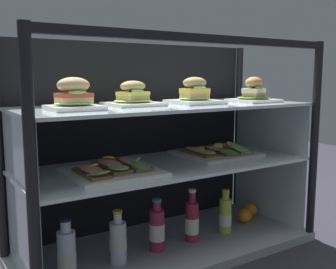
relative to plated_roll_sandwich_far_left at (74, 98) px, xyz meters
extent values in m
cube|color=#302C37|center=(0.42, 0.04, -0.70)|extent=(6.00, 6.00, 0.02)
cube|color=#9A9EA4|center=(0.42, 0.04, -0.67)|extent=(1.29, 0.54, 0.04)
cylinder|color=black|center=(-0.21, -0.21, -0.23)|extent=(0.04, 0.04, 0.91)
cylinder|color=black|center=(1.05, -0.21, -0.23)|extent=(0.04, 0.04, 0.91)
cylinder|color=black|center=(1.05, 0.29, -0.23)|extent=(0.04, 0.04, 0.91)
cube|color=black|center=(0.42, -0.21, 0.21)|extent=(1.26, 0.03, 0.03)
cube|color=black|center=(0.42, 0.31, -0.21)|extent=(1.22, 0.01, 0.87)
cube|color=silver|center=(-0.19, 0.04, -0.48)|extent=(0.01, 0.47, 0.34)
cube|color=silver|center=(1.02, 0.04, -0.48)|extent=(0.01, 0.47, 0.34)
cube|color=silver|center=(0.42, 0.04, -0.30)|extent=(1.24, 0.49, 0.01)
cube|color=silver|center=(-0.19, 0.04, -0.18)|extent=(0.01, 0.47, 0.24)
cube|color=silver|center=(1.02, 0.04, -0.18)|extent=(0.01, 0.47, 0.24)
cube|color=silver|center=(0.42, 0.04, -0.05)|extent=(1.24, 0.49, 0.01)
cube|color=white|center=(0.00, 0.00, -0.04)|extent=(0.18, 0.18, 0.02)
ellipsoid|color=#8BBD6C|center=(0.00, 0.00, -0.02)|extent=(0.14, 0.12, 0.02)
cube|color=#E7C07D|center=(0.00, 0.00, -0.01)|extent=(0.12, 0.09, 0.02)
cube|color=#BA4B2A|center=(0.00, 0.00, 0.01)|extent=(0.12, 0.09, 0.01)
ellipsoid|color=#8AB964|center=(0.00, -0.04, 0.02)|extent=(0.07, 0.03, 0.01)
ellipsoid|color=tan|center=(0.00, 0.00, 0.04)|extent=(0.12, 0.09, 0.06)
cube|color=white|center=(0.28, 0.08, -0.04)|extent=(0.21, 0.21, 0.01)
ellipsoid|color=#A3CE5A|center=(0.28, 0.08, -0.02)|extent=(0.16, 0.14, 0.01)
cube|color=tan|center=(0.28, 0.08, -0.01)|extent=(0.13, 0.11, 0.02)
cube|color=#DFD255|center=(0.28, 0.08, 0.00)|extent=(0.14, 0.11, 0.01)
ellipsoid|color=#8CB961|center=(0.28, 0.04, 0.02)|extent=(0.07, 0.05, 0.02)
ellipsoid|color=tan|center=(0.28, 0.08, 0.03)|extent=(0.14, 0.11, 0.04)
cube|color=white|center=(0.55, 0.03, -0.04)|extent=(0.20, 0.20, 0.02)
ellipsoid|color=#80B74F|center=(0.55, 0.03, -0.02)|extent=(0.14, 0.12, 0.01)
cube|color=tan|center=(0.55, 0.03, -0.01)|extent=(0.11, 0.08, 0.02)
cube|color=#EFD14E|center=(0.55, 0.03, 0.01)|extent=(0.11, 0.08, 0.02)
ellipsoid|color=#A4BC69|center=(0.55, -0.01, 0.03)|extent=(0.06, 0.03, 0.02)
ellipsoid|color=tan|center=(0.55, 0.03, 0.05)|extent=(0.11, 0.08, 0.05)
cube|color=white|center=(0.84, -0.02, -0.04)|extent=(0.19, 0.19, 0.01)
ellipsoid|color=#508C2E|center=(0.84, -0.02, -0.02)|extent=(0.16, 0.14, 0.01)
cube|color=tan|center=(0.84, -0.02, -0.01)|extent=(0.12, 0.10, 0.02)
cube|color=beige|center=(0.84, -0.02, 0.01)|extent=(0.13, 0.11, 0.02)
ellipsoid|color=olive|center=(0.84, -0.06, 0.02)|extent=(0.07, 0.05, 0.02)
ellipsoid|color=#AD7F46|center=(0.84, -0.02, 0.05)|extent=(0.13, 0.11, 0.05)
cube|color=white|center=(0.14, 0.00, -0.29)|extent=(0.34, 0.31, 0.01)
cube|color=brown|center=(0.05, -0.01, -0.28)|extent=(0.08, 0.21, 0.01)
ellipsoid|color=#97B25B|center=(0.05, -0.08, -0.26)|extent=(0.10, 0.12, 0.04)
ellipsoid|color=#EC9C82|center=(0.05, -0.01, -0.26)|extent=(0.07, 0.17, 0.02)
cylinder|color=yellow|center=(0.06, -0.02, -0.25)|extent=(0.05, 0.04, 0.02)
cube|color=brown|center=(0.14, 0.02, -0.27)|extent=(0.08, 0.23, 0.02)
ellipsoid|color=#A7BA6F|center=(0.14, -0.05, -0.26)|extent=(0.08, 0.12, 0.03)
ellipsoid|color=#EE9D77|center=(0.14, 0.02, -0.26)|extent=(0.07, 0.18, 0.02)
cylinder|color=yellow|center=(0.15, 0.05, -0.24)|extent=(0.07, 0.07, 0.02)
cube|color=brown|center=(0.23, 0.02, -0.27)|extent=(0.08, 0.22, 0.01)
ellipsoid|color=#689B4C|center=(0.23, -0.05, -0.26)|extent=(0.08, 0.12, 0.03)
ellipsoid|color=#F19E8A|center=(0.23, 0.02, -0.26)|extent=(0.07, 0.18, 0.01)
cylinder|color=#FDDA4A|center=(0.24, 0.00, -0.25)|extent=(0.05, 0.05, 0.02)
cube|color=white|center=(0.71, 0.07, -0.29)|extent=(0.34, 0.31, 0.01)
cube|color=brown|center=(0.61, 0.09, -0.27)|extent=(0.08, 0.22, 0.01)
ellipsoid|color=#96BC59|center=(0.61, 0.02, -0.26)|extent=(0.09, 0.12, 0.02)
ellipsoid|color=#E7A67F|center=(0.61, 0.09, -0.26)|extent=(0.07, 0.17, 0.01)
cylinder|color=#FED748|center=(0.61, 0.06, -0.25)|extent=(0.04, 0.04, 0.02)
cube|color=brown|center=(0.71, 0.06, -0.27)|extent=(0.08, 0.21, 0.01)
ellipsoid|color=#5E8D41|center=(0.71, -0.01, -0.26)|extent=(0.07, 0.11, 0.03)
ellipsoid|color=#E6947A|center=(0.71, 0.06, -0.26)|extent=(0.07, 0.17, 0.01)
cylinder|color=yellow|center=(0.71, 0.06, -0.25)|extent=(0.06, 0.06, 0.03)
cube|color=brown|center=(0.79, 0.07, -0.27)|extent=(0.08, 0.24, 0.01)
ellipsoid|color=#8FCF61|center=(0.79, 0.00, -0.26)|extent=(0.09, 0.13, 0.05)
ellipsoid|color=#EA9678|center=(0.79, 0.07, -0.26)|extent=(0.07, 0.19, 0.01)
cylinder|color=yellow|center=(0.78, 0.05, -0.25)|extent=(0.06, 0.06, 0.03)
cylinder|color=white|center=(-0.05, -0.01, -0.56)|extent=(0.07, 0.07, 0.17)
cylinder|color=silver|center=(-0.05, -0.01, -0.59)|extent=(0.07, 0.07, 0.06)
cylinder|color=white|center=(-0.05, -0.01, -0.46)|extent=(0.04, 0.04, 0.04)
cylinder|color=black|center=(-0.05, -0.01, -0.43)|extent=(0.04, 0.04, 0.01)
cylinder|color=silver|center=(0.15, -0.01, -0.57)|extent=(0.07, 0.07, 0.16)
cylinder|color=silver|center=(0.15, -0.01, -0.57)|extent=(0.07, 0.07, 0.05)
cylinder|color=white|center=(0.15, -0.01, -0.47)|extent=(0.03, 0.03, 0.04)
cylinder|color=gold|center=(0.15, -0.01, -0.44)|extent=(0.04, 0.04, 0.01)
cylinder|color=#9D2944|center=(0.34, 0.00, -0.56)|extent=(0.06, 0.06, 0.17)
cylinder|color=silver|center=(0.34, 0.00, -0.57)|extent=(0.06, 0.06, 0.07)
cylinder|color=#9E2442|center=(0.34, 0.00, -0.46)|extent=(0.03, 0.03, 0.04)
cylinder|color=teal|center=(0.34, 0.00, -0.43)|extent=(0.04, 0.04, 0.01)
cylinder|color=#9A283F|center=(0.52, 0.00, -0.56)|extent=(0.06, 0.06, 0.17)
cylinder|color=white|center=(0.52, 0.00, -0.58)|extent=(0.06, 0.06, 0.07)
cylinder|color=#9D213B|center=(0.52, 0.00, -0.45)|extent=(0.03, 0.03, 0.05)
cylinder|color=white|center=(0.52, 0.00, -0.42)|extent=(0.03, 0.03, 0.01)
cylinder|color=#BED247|center=(0.71, 0.00, -0.57)|extent=(0.06, 0.06, 0.16)
cylinder|color=white|center=(0.71, 0.00, -0.59)|extent=(0.06, 0.06, 0.05)
cylinder|color=#BED04D|center=(0.71, 0.00, -0.47)|extent=(0.03, 0.03, 0.03)
cylinder|color=gold|center=(0.71, 0.00, -0.45)|extent=(0.03, 0.03, 0.01)
sphere|color=orange|center=(0.87, 0.04, -0.61)|extent=(0.07, 0.07, 0.07)
sphere|color=orange|center=(0.95, 0.09, -0.61)|extent=(0.07, 0.07, 0.07)
camera|label=1|loc=(-0.49, -1.37, 0.08)|focal=43.04mm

